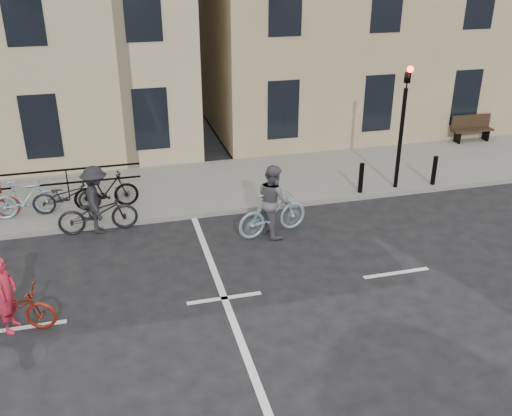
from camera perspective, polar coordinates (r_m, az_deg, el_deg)
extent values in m
plane|color=black|center=(12.22, -3.18, -9.01)|extent=(120.00, 120.00, 0.00)
cube|color=slate|center=(17.45, -20.34, 0.51)|extent=(46.00, 4.00, 0.15)
cylinder|color=black|center=(17.26, 14.24, 6.68)|extent=(0.12, 0.12, 3.00)
imported|color=black|center=(16.78, 14.94, 13.01)|extent=(0.15, 0.18, 0.90)
sphere|color=#FF0C05|center=(16.66, 15.18, 13.25)|extent=(0.18, 0.18, 0.18)
cylinder|color=black|center=(16.99, 10.46, 2.98)|extent=(0.14, 0.14, 0.90)
cylinder|color=black|center=(18.11, 17.39, 3.61)|extent=(0.14, 0.14, 0.90)
cube|color=black|center=(22.46, 19.47, 6.67)|extent=(0.06, 0.38, 0.40)
cube|color=black|center=(23.14, 21.97, 6.79)|extent=(0.06, 0.38, 0.40)
cube|color=black|center=(22.73, 20.83, 7.28)|extent=(1.60, 0.40, 0.06)
cube|color=black|center=(22.79, 20.69, 8.12)|extent=(1.60, 0.06, 0.50)
cube|color=black|center=(17.28, -23.50, 1.73)|extent=(7.25, 0.04, 0.95)
imported|color=#88A1B2|center=(16.35, -22.09, 0.91)|extent=(1.75, 0.49, 1.05)
imported|color=black|center=(16.25, -18.42, 1.14)|extent=(1.80, 0.63, 0.95)
imported|color=black|center=(16.18, -14.76, 1.71)|extent=(1.75, 0.49, 1.05)
imported|color=maroon|center=(12.04, -23.45, -9.21)|extent=(1.87, 1.00, 0.93)
imported|color=red|center=(11.87, -23.71, -7.91)|extent=(0.50, 0.65, 1.58)
imported|color=#88A1B2|center=(14.52, 1.68, -0.52)|extent=(2.02, 0.99, 1.17)
imported|color=#535257|center=(14.38, 1.70, 0.76)|extent=(0.91, 1.06, 1.88)
imported|color=black|center=(15.23, -15.54, -0.46)|extent=(2.04, 0.78, 1.06)
imported|color=black|center=(15.09, -15.70, 0.80)|extent=(0.71, 1.18, 1.79)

